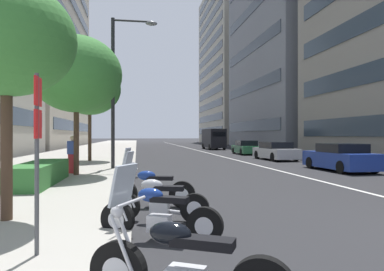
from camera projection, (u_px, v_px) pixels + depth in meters
name	position (u px, v px, depth m)	size (l,w,h in m)	color
sidewalk_right_plaza	(88.00, 154.00, 32.77)	(160.00, 8.76, 0.15)	#A39E93
lane_centre_stripe	(201.00, 151.00, 39.51)	(110.00, 0.16, 0.01)	silver
motorcycle_nearest_camera	(182.00, 268.00, 3.60)	(1.12, 2.01, 1.48)	black
motorcycle_by_sign_pole	(158.00, 216.00, 6.03)	(1.09, 2.05, 1.09)	black
motorcycle_far_end_row	(158.00, 201.00, 7.32)	(0.81, 2.02, 1.46)	black
motorcycle_under_tarp	(152.00, 189.00, 8.82)	(0.75, 2.09, 1.49)	black
car_mid_block_traffic	(340.00, 158.00, 17.89)	(4.35, 2.01, 1.38)	navy
car_lead_in_lane	(276.00, 151.00, 25.74)	(4.47, 2.06, 1.31)	#B7B7BC
car_following_behind	(246.00, 148.00, 33.21)	(4.35, 1.92, 1.31)	#236038
delivery_van_ahead	(214.00, 138.00, 45.68)	(5.57, 2.17, 2.61)	black
parking_sign_by_curb	(37.00, 141.00, 4.85)	(0.32, 0.06, 2.50)	#47494C
street_lamp_with_banners	(120.00, 78.00, 17.67)	(1.26, 2.31, 7.52)	#232326
clipped_hedge_bed	(39.00, 173.00, 11.90)	(4.33, 1.10, 0.72)	#337033
street_tree_far_plaza	(6.00, 39.00, 6.86)	(2.64, 2.64, 4.66)	#473323
street_tree_by_lamp_post	(76.00, 74.00, 14.70)	(3.77, 3.77, 5.81)	#473323
street_tree_mid_sidewalk	(90.00, 89.00, 22.85)	(3.98, 3.98, 6.35)	#473323
pedestrian_on_plaza	(73.00, 154.00, 15.33)	(0.43, 0.48, 1.62)	maroon
office_tower_mid_left	(311.00, 16.00, 52.64)	(24.39, 19.04, 39.29)	gray
office_tower_far_left_down_avenue	(253.00, 66.00, 81.75)	(27.72, 20.95, 35.78)	#B7B2A3
office_tower_far_right_block	(29.00, 18.00, 55.76)	(33.56, 14.13, 40.68)	beige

